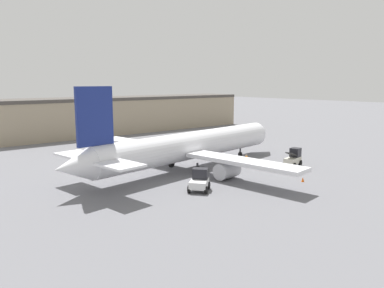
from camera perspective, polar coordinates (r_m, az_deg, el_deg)
The scene contains 7 objects.
ground_plane at distance 53.03m, azimuth -0.00°, elevation -3.69°, with size 400.00×400.00×0.00m, color slate.
terminal_building at distance 93.89m, azimuth -9.40°, elevation 4.55°, with size 62.60×10.83×8.55m.
airplane at distance 51.68m, azimuth -0.74°, elevation -0.40°, with size 39.96×35.49×11.58m.
ground_crew_worker at distance 55.07m, azimuth 8.28°, elevation -2.38°, with size 0.36×0.36×1.62m.
baggage_tug at distance 42.06m, azimuth 1.15°, elevation -5.62°, with size 3.47×3.38×2.41m.
belt_loader_truck at distance 56.02m, azimuth 15.20°, elevation -2.07°, with size 3.44×2.31×2.56m.
safety_cone_near at distance 47.76m, azimuth 16.54°, elevation -5.21°, with size 0.36×0.36×0.55m.
Camera 1 is at (-33.17, -39.60, 11.99)m, focal length 35.00 mm.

